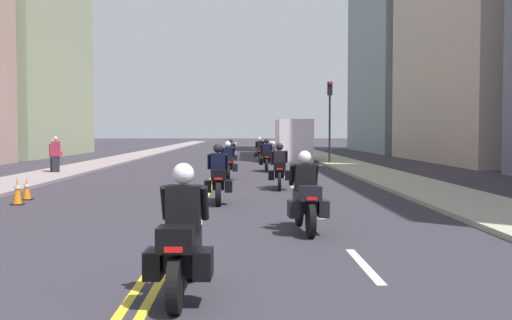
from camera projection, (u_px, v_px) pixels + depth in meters
ground_plane at (227, 156)px, 48.97m from camera, size 264.00×264.00×0.00m
sidewalk_left at (135, 156)px, 48.80m from camera, size 2.71×144.00×0.12m
sidewalk_right at (319, 156)px, 49.13m from camera, size 2.71×144.00×0.12m
centreline_yellow_inner at (226, 156)px, 48.96m from camera, size 0.12×132.00×0.01m
centreline_yellow_outer at (229, 156)px, 48.97m from camera, size 0.12×132.00×0.01m
lane_dashes_white at (279, 172)px, 30.06m from camera, size 0.14×56.40×0.01m
motorcycle_0 at (183, 244)px, 7.27m from camera, size 0.77×2.15×1.62m
motorcycle_1 at (305, 199)px, 12.05m from camera, size 0.78×2.21×1.61m
motorcycle_2 at (218, 180)px, 16.90m from camera, size 0.78×2.21×1.66m
motorcycle_3 at (279, 170)px, 21.12m from camera, size 0.78×2.30×1.59m
motorcycle_4 at (228, 163)px, 25.54m from camera, size 0.78×2.22×1.59m
motorcycle_5 at (266, 158)px, 30.53m from camera, size 0.77×2.29×1.65m
motorcycle_6 at (231, 155)px, 35.47m from camera, size 0.78×2.07×1.56m
motorcycle_7 at (260, 152)px, 40.20m from camera, size 0.77×2.25×1.64m
traffic_cone_0 at (27, 189)px, 17.79m from camera, size 0.30×0.30×0.66m
traffic_cone_1 at (17, 191)px, 16.58m from camera, size 0.30×0.30×0.76m
traffic_light_far at (330, 108)px, 36.59m from camera, size 0.28×0.38×4.98m
pedestrian_0 at (54, 156)px, 28.74m from camera, size 0.42×0.38×1.65m
pedestrian_1 at (56, 155)px, 28.14m from camera, size 0.49×0.24×1.77m
parked_truck at (293, 142)px, 41.84m from camera, size 2.20×6.50×2.80m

